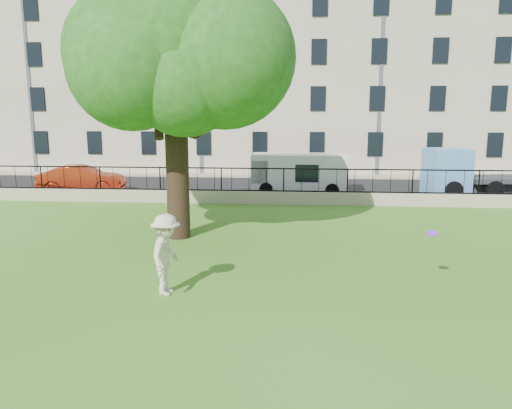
# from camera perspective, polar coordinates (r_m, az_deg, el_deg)

# --- Properties ---
(ground) EXTENTS (120.00, 120.00, 0.00)m
(ground) POSITION_cam_1_polar(r_m,az_deg,el_deg) (12.36, 1.59, -10.20)
(ground) COLOR #3F721B
(ground) RESTS_ON ground
(retaining_wall) EXTENTS (50.00, 0.40, 0.60)m
(retaining_wall) POSITION_cam_1_polar(r_m,az_deg,el_deg) (23.89, 3.17, 0.78)
(retaining_wall) COLOR gray
(retaining_wall) RESTS_ON ground
(iron_railing) EXTENTS (50.00, 0.05, 1.13)m
(iron_railing) POSITION_cam_1_polar(r_m,az_deg,el_deg) (23.76, 3.19, 2.80)
(iron_railing) COLOR black
(iron_railing) RESTS_ON retaining_wall
(street) EXTENTS (60.00, 9.00, 0.01)m
(street) POSITION_cam_1_polar(r_m,az_deg,el_deg) (28.58, 3.42, 1.81)
(street) COLOR black
(street) RESTS_ON ground
(sidewalk) EXTENTS (60.00, 1.40, 0.12)m
(sidewalk) POSITION_cam_1_polar(r_m,az_deg,el_deg) (33.72, 3.63, 3.26)
(sidewalk) COLOR gray
(sidewalk) RESTS_ON ground
(building_row) EXTENTS (56.40, 10.40, 13.80)m
(building_row) POSITION_cam_1_polar(r_m,az_deg,el_deg) (39.18, 3.92, 14.33)
(building_row) COLOR beige
(building_row) RESTS_ON ground
(tree) EXTENTS (8.07, 6.27, 9.99)m
(tree) POSITION_cam_1_polar(r_m,az_deg,el_deg) (17.57, -9.77, 17.81)
(tree) COLOR black
(tree) RESTS_ON ground
(man) EXTENTS (0.83, 1.33, 1.99)m
(man) POSITION_cam_1_polar(r_m,az_deg,el_deg) (12.27, -10.22, -5.63)
(man) COLOR beige
(man) RESTS_ON ground
(frisbee) EXTENTS (0.35, 0.35, 0.12)m
(frisbee) POSITION_cam_1_polar(r_m,az_deg,el_deg) (13.10, 19.49, -3.09)
(frisbee) COLOR #892AF0
(red_sedan) EXTENTS (4.70, 2.19, 1.49)m
(red_sedan) POSITION_cam_1_polar(r_m,az_deg,el_deg) (28.65, -19.28, 2.74)
(red_sedan) COLOR #B62F16
(red_sedan) RESTS_ON street
(white_van) EXTENTS (5.10, 2.08, 2.12)m
(white_van) POSITION_cam_1_polar(r_m,az_deg,el_deg) (26.95, 4.98, 3.51)
(white_van) COLOR silver
(white_van) RESTS_ON street
(blue_truck) EXTENTS (6.10, 2.84, 2.46)m
(blue_truck) POSITION_cam_1_polar(r_m,az_deg,el_deg) (28.81, 24.45, 3.40)
(blue_truck) COLOR #61A1E4
(blue_truck) RESTS_ON street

